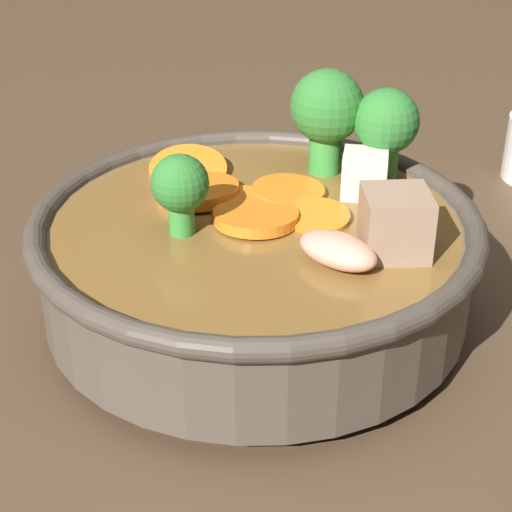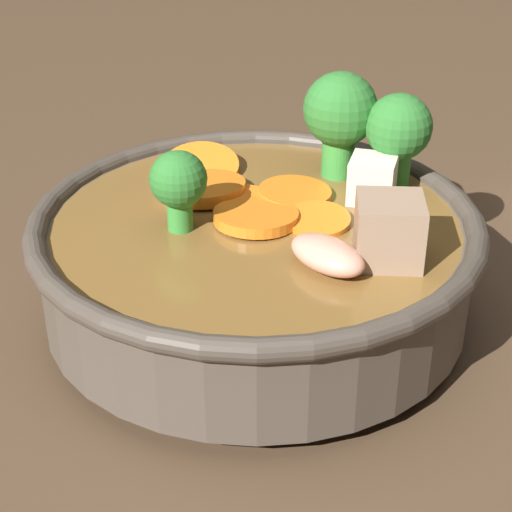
# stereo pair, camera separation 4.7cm
# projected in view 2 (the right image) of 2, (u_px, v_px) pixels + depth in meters

# --- Properties ---
(ground_plane) EXTENTS (3.00, 3.00, 0.00)m
(ground_plane) POSITION_uv_depth(u_px,v_px,m) (256.00, 319.00, 0.49)
(ground_plane) COLOR #4C3826
(stirfry_bowl) EXTENTS (0.24, 0.24, 0.13)m
(stirfry_bowl) POSITION_uv_depth(u_px,v_px,m) (260.00, 250.00, 0.47)
(stirfry_bowl) COLOR #51473D
(stirfry_bowl) RESTS_ON ground_plane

